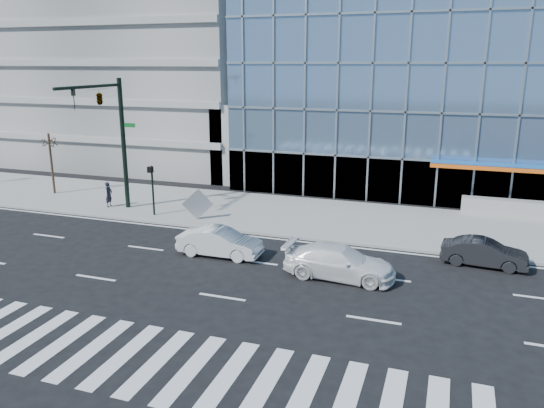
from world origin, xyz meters
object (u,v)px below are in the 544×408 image
Objects in this scene: white_suv at (339,262)px; dark_sedan at (484,253)px; tilted_panel at (198,204)px; ped_signal_post at (152,183)px; pedestrian at (109,194)px; white_sedan at (220,242)px; street_tree_near at (49,142)px; traffic_signal at (107,114)px.

white_suv is 6.95m from dark_sedan.
white_suv is at bearing -61.58° from tilted_panel.
pedestrian is (-3.67, 0.77, -1.19)m from ped_signal_post.
dark_sedan is (12.00, 2.72, -0.05)m from white_sedan.
white_sedan is (15.98, -7.22, -3.10)m from street_tree_near.
dark_sedan is at bearing -57.66° from white_suv.
pedestrian is at bearing 61.65° from white_sedan.
traffic_signal reaches higher than street_tree_near.
tilted_panel is at bearing -101.18° from pedestrian.
street_tree_near is 0.87× the size of white_suv.
tilted_panel is at bearing 4.54° from traffic_signal.
traffic_signal is at bearing -139.19° from pedestrian.
traffic_signal is 2.67× the size of ped_signal_post.
traffic_signal reaches higher than white_suv.
ped_signal_post reaches higher than pedestrian.
street_tree_near reaches higher than ped_signal_post.
traffic_signal is 1.65× the size of white_suv.
street_tree_near is 12.97m from tilted_panel.
white_suv is 11.02m from tilted_panel.
traffic_signal is 7.96m from street_tree_near.
white_sedan is 2.58× the size of pedestrian.
traffic_signal reaches higher than tilted_panel.
ped_signal_post is at bearing 68.52° from white_suv.
white_suv is at bearing -20.00° from street_tree_near.
white_suv is 1.18× the size of white_sedan.
dark_sedan is at bearing -38.96° from tilted_panel.
white_suv is 17.31m from pedestrian.
dark_sedan is at bearing -77.47° from white_sedan.
pedestrian is (-22.15, 2.71, 0.32)m from dark_sedan.
street_tree_near is at bearing 137.00° from tilted_panel.
white_sedan is 12.30m from dark_sedan.
pedestrian reaches higher than dark_sedan.
white_sedan is (6.48, -4.66, -1.46)m from ped_signal_post.
white_suv is at bearing -18.70° from traffic_signal.
street_tree_near is (-7.00, 2.93, -2.39)m from traffic_signal.
tilted_panel is at bearing 1.11° from ped_signal_post.
pedestrian is at bearing 71.05° from white_suv.
ped_signal_post is 3.94m from pedestrian.
street_tree_near is at bearing 67.90° from pedestrian.
white_sedan is 3.16× the size of tilted_panel.
traffic_signal is 5.02× the size of pedestrian.
white_suv is at bearing -116.06° from pedestrian.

